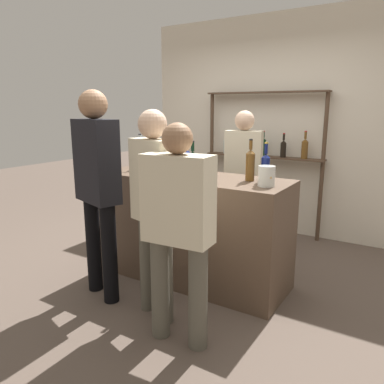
{
  "coord_description": "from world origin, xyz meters",
  "views": [
    {
      "loc": [
        1.82,
        -2.89,
        1.64
      ],
      "look_at": [
        0.0,
        0.0,
        0.87
      ],
      "focal_mm": 35.0,
      "sensor_mm": 36.0,
      "label": 1
    }
  ],
  "objects_px": {
    "counter_bottle_0": "(250,164)",
    "counter_bottle_3": "(193,162)",
    "counter_bottle_2": "(175,163)",
    "customer_left": "(97,180)",
    "cork_jar": "(267,176)",
    "server_behind_counter": "(243,171)",
    "counter_bottle_1": "(265,167)",
    "wine_glass": "(144,158)",
    "counter_bottle_5": "(141,156)",
    "customer_center": "(154,198)",
    "counter_bottle_4": "(186,162)",
    "customer_right": "(178,221)"
  },
  "relations": [
    {
      "from": "cork_jar",
      "to": "customer_right",
      "type": "distance_m",
      "value": 0.91
    },
    {
      "from": "counter_bottle_5",
      "to": "customer_right",
      "type": "height_order",
      "value": "customer_right"
    },
    {
      "from": "counter_bottle_3",
      "to": "server_behind_counter",
      "type": "xyz_separation_m",
      "value": [
        0.15,
        0.81,
        -0.18
      ]
    },
    {
      "from": "counter_bottle_1",
      "to": "counter_bottle_4",
      "type": "height_order",
      "value": "counter_bottle_4"
    },
    {
      "from": "counter_bottle_0",
      "to": "wine_glass",
      "type": "bearing_deg",
      "value": -175.96
    },
    {
      "from": "server_behind_counter",
      "to": "customer_left",
      "type": "xyz_separation_m",
      "value": [
        -0.62,
        -1.55,
        0.09
      ]
    },
    {
      "from": "customer_left",
      "to": "customer_center",
      "type": "relative_size",
      "value": 1.09
    },
    {
      "from": "counter_bottle_0",
      "to": "counter_bottle_3",
      "type": "bearing_deg",
      "value": -176.8
    },
    {
      "from": "counter_bottle_4",
      "to": "customer_left",
      "type": "distance_m",
      "value": 0.79
    },
    {
      "from": "counter_bottle_0",
      "to": "cork_jar",
      "type": "distance_m",
      "value": 0.26
    },
    {
      "from": "counter_bottle_0",
      "to": "customer_right",
      "type": "bearing_deg",
      "value": -95.19
    },
    {
      "from": "counter_bottle_1",
      "to": "counter_bottle_2",
      "type": "xyz_separation_m",
      "value": [
        -0.77,
        -0.23,
        -0.0
      ]
    },
    {
      "from": "customer_right",
      "to": "counter_bottle_0",
      "type": "bearing_deg",
      "value": -9.89
    },
    {
      "from": "cork_jar",
      "to": "counter_bottle_4",
      "type": "bearing_deg",
      "value": -177.25
    },
    {
      "from": "counter_bottle_2",
      "to": "customer_left",
      "type": "relative_size",
      "value": 0.19
    },
    {
      "from": "counter_bottle_2",
      "to": "customer_left",
      "type": "xyz_separation_m",
      "value": [
        -0.39,
        -0.58,
        -0.1
      ]
    },
    {
      "from": "counter_bottle_1",
      "to": "customer_center",
      "type": "distance_m",
      "value": 1.01
    },
    {
      "from": "counter_bottle_0",
      "to": "counter_bottle_1",
      "type": "bearing_deg",
      "value": 16.88
    },
    {
      "from": "wine_glass",
      "to": "customer_right",
      "type": "relative_size",
      "value": 0.11
    },
    {
      "from": "counter_bottle_2",
      "to": "wine_glass",
      "type": "xyz_separation_m",
      "value": [
        -0.45,
        0.12,
        -0.0
      ]
    },
    {
      "from": "cork_jar",
      "to": "customer_center",
      "type": "height_order",
      "value": "customer_center"
    },
    {
      "from": "counter_bottle_5",
      "to": "cork_jar",
      "type": "distance_m",
      "value": 1.42
    },
    {
      "from": "wine_glass",
      "to": "cork_jar",
      "type": "relative_size",
      "value": 1.01
    },
    {
      "from": "wine_glass",
      "to": "customer_left",
      "type": "distance_m",
      "value": 0.71
    },
    {
      "from": "counter_bottle_5",
      "to": "counter_bottle_2",
      "type": "bearing_deg",
      "value": -18.87
    },
    {
      "from": "counter_bottle_2",
      "to": "counter_bottle_4",
      "type": "relative_size",
      "value": 0.9
    },
    {
      "from": "cork_jar",
      "to": "customer_center",
      "type": "bearing_deg",
      "value": -134.69
    },
    {
      "from": "wine_glass",
      "to": "customer_center",
      "type": "xyz_separation_m",
      "value": [
        0.67,
        -0.71,
        -0.18
      ]
    },
    {
      "from": "customer_left",
      "to": "counter_bottle_4",
      "type": "bearing_deg",
      "value": -22.78
    },
    {
      "from": "counter_bottle_1",
      "to": "wine_glass",
      "type": "relative_size",
      "value": 2.02
    },
    {
      "from": "wine_glass",
      "to": "cork_jar",
      "type": "bearing_deg",
      "value": -2.77
    },
    {
      "from": "counter_bottle_0",
      "to": "counter_bottle_3",
      "type": "xyz_separation_m",
      "value": [
        -0.56,
        -0.03,
        -0.02
      ]
    },
    {
      "from": "counter_bottle_3",
      "to": "customer_left",
      "type": "xyz_separation_m",
      "value": [
        -0.48,
        -0.74,
        -0.09
      ]
    },
    {
      "from": "server_behind_counter",
      "to": "customer_left",
      "type": "distance_m",
      "value": 1.68
    },
    {
      "from": "server_behind_counter",
      "to": "counter_bottle_3",
      "type": "bearing_deg",
      "value": -23.32
    },
    {
      "from": "counter_bottle_4",
      "to": "counter_bottle_5",
      "type": "bearing_deg",
      "value": 165.39
    },
    {
      "from": "counter_bottle_3",
      "to": "server_behind_counter",
      "type": "distance_m",
      "value": 0.84
    },
    {
      "from": "counter_bottle_0",
      "to": "counter_bottle_1",
      "type": "relative_size",
      "value": 1.07
    },
    {
      "from": "counter_bottle_0",
      "to": "counter_bottle_5",
      "type": "bearing_deg",
      "value": -179.93
    },
    {
      "from": "counter_bottle_5",
      "to": "customer_center",
      "type": "bearing_deg",
      "value": -45.2
    },
    {
      "from": "cork_jar",
      "to": "customer_center",
      "type": "xyz_separation_m",
      "value": [
        -0.64,
        -0.64,
        -0.13
      ]
    },
    {
      "from": "counter_bottle_1",
      "to": "wine_glass",
      "type": "bearing_deg",
      "value": -174.63
    },
    {
      "from": "counter_bottle_2",
      "to": "cork_jar",
      "type": "relative_size",
      "value": 2.0
    },
    {
      "from": "cork_jar",
      "to": "server_behind_counter",
      "type": "distance_m",
      "value": 1.12
    },
    {
      "from": "counter_bottle_0",
      "to": "wine_glass",
      "type": "relative_size",
      "value": 2.17
    },
    {
      "from": "customer_left",
      "to": "customer_center",
      "type": "bearing_deg",
      "value": -73.94
    },
    {
      "from": "counter_bottle_0",
      "to": "customer_left",
      "type": "bearing_deg",
      "value": -143.3
    },
    {
      "from": "counter_bottle_3",
      "to": "counter_bottle_5",
      "type": "bearing_deg",
      "value": 177.36
    },
    {
      "from": "counter_bottle_4",
      "to": "cork_jar",
      "type": "bearing_deg",
      "value": 2.75
    },
    {
      "from": "customer_right",
      "to": "counter_bottle_4",
      "type": "bearing_deg",
      "value": 24.86
    }
  ]
}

